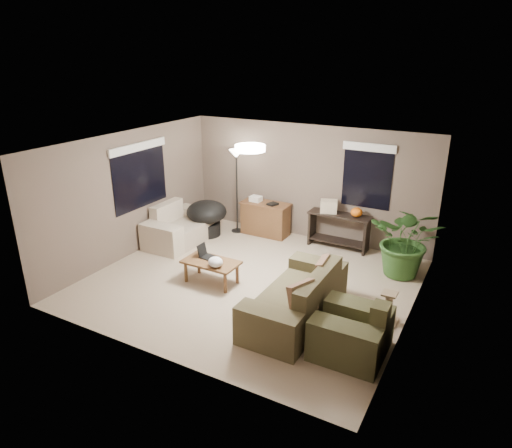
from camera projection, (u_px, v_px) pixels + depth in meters
The scene contains 20 objects.
room_shell at pixel (250, 217), 7.84m from camera, with size 5.50×5.50×5.50m.
main_sofa at pixel (298, 301), 7.06m from camera, with size 0.95×2.20×0.85m.
throw_pillows at pixel (315, 284), 6.82m from camera, with size 0.39×1.39×0.47m.
loveseat at pixel (179, 229), 9.90m from camera, with size 0.90×1.60×0.85m.
armchair at pixel (352, 333), 6.24m from camera, with size 0.95×1.00×0.85m.
coffee_table at pixel (211, 264), 8.13m from camera, with size 1.00×0.55×0.42m.
laptop at pixel (206, 254), 8.24m from camera, with size 0.37×0.26×0.24m.
plastic_bag at pixel (216, 262), 7.86m from camera, with size 0.26×0.24×0.18m, color white.
desk at pixel (265, 219), 10.29m from camera, with size 1.10×0.50×0.75m.
desk_papers at pixel (259, 200), 10.20m from camera, with size 0.70×0.29×0.12m.
console_table at pixel (339, 228), 9.57m from camera, with size 1.30×0.40×0.75m.
pumpkin at pixel (357, 212), 9.27m from camera, with size 0.24×0.24×0.20m, color orange.
cardboard_box at pixel (329, 206), 9.53m from camera, with size 0.34×0.26×0.26m, color beige.
papasan_chair at pixel (207, 215), 10.23m from camera, with size 0.94×0.94×0.80m.
floor_lamp at pixel (236, 164), 10.03m from camera, with size 0.32×0.32×1.91m.
ceiling_fixture at pixel (250, 148), 7.42m from camera, with size 0.50×0.50×0.10m, color white.
houseplant at pixel (406, 248), 8.33m from camera, with size 1.26×1.40×1.09m, color #2D5923.
cat_scratching_post at pixel (388, 309), 6.98m from camera, with size 0.32×0.32×0.50m.
window_left at pixel (139, 165), 9.12m from camera, with size 0.05×1.56×1.33m.
window_back at pixel (368, 165), 9.09m from camera, with size 1.06×0.05×1.33m.
Camera 1 is at (3.64, -6.41, 3.92)m, focal length 32.00 mm.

